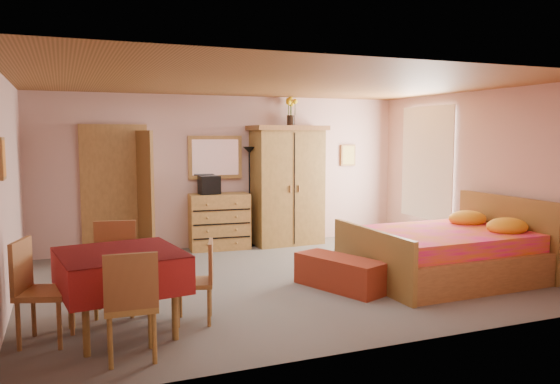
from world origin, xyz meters
name	(u,v)px	position (x,y,z in m)	size (l,w,h in m)	color
floor	(281,280)	(0.00, 0.00, 0.00)	(6.50, 6.50, 0.00)	#6A655D
ceiling	(281,83)	(0.00, 0.00, 2.60)	(6.50, 6.50, 0.00)	brown
wall_back	(228,171)	(0.00, 2.50, 1.30)	(6.50, 0.10, 2.60)	tan
wall_front	(386,206)	(0.00, -2.50, 1.30)	(6.50, 0.10, 2.60)	tan
wall_left	(6,193)	(-3.25, 0.00, 1.30)	(0.10, 5.00, 2.60)	tan
wall_right	(478,176)	(3.25, 0.00, 1.30)	(0.10, 5.00, 2.60)	tan
doorway	(115,191)	(-1.90, 2.47, 1.02)	(1.06, 0.12, 2.15)	#9E6B35
window	(427,163)	(3.21, 1.20, 1.45)	(0.08, 1.40, 1.95)	white
picture_left	(2,159)	(-3.22, -0.60, 1.70)	(0.04, 0.32, 0.42)	orange
picture_back	(348,155)	(2.35, 2.47, 1.55)	(0.30, 0.04, 0.40)	#D8BF59
chest_of_drawers	(219,221)	(-0.23, 2.25, 0.47)	(1.00, 0.50, 0.94)	#AC7A3A
wall_mirror	(215,157)	(-0.23, 2.46, 1.55)	(0.93, 0.05, 0.74)	white
stereo	(209,185)	(-0.40, 2.25, 1.10)	(0.33, 0.24, 0.31)	black
floor_lamp	(250,197)	(0.33, 2.30, 0.86)	(0.22, 0.22, 1.73)	black
wardrobe	(287,185)	(1.00, 2.22, 1.05)	(1.33, 0.69, 2.09)	olive
sunflower_vase	(291,111)	(1.12, 2.32, 2.35)	(0.20, 0.20, 0.51)	yellow
bed	(442,239)	(2.03, -0.74, 0.54)	(2.32, 1.83, 1.08)	#E61674
bench	(340,273)	(0.53, -0.67, 0.20)	(0.45, 1.20, 0.40)	maroon
dining_table	(121,293)	(-2.19, -1.27, 0.41)	(1.11, 1.11, 0.82)	maroon
chair_south	(130,304)	(-2.17, -1.91, 0.48)	(0.44, 0.44, 0.97)	#AE803B
chair_north	(115,269)	(-2.19, -0.61, 0.49)	(0.45, 0.45, 0.99)	olive
chair_west	(45,292)	(-2.86, -1.25, 0.49)	(0.44, 0.44, 0.98)	#AD6E3A
chair_east	(194,282)	(-1.45, -1.19, 0.42)	(0.39, 0.39, 0.85)	olive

